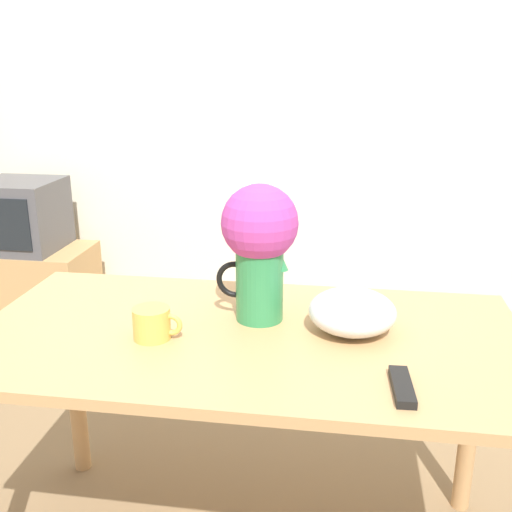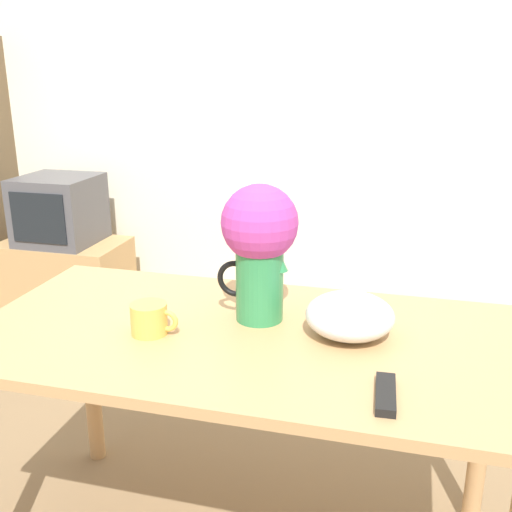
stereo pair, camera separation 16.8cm
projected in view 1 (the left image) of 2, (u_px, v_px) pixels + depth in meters
wall_back at (266, 98)px, 3.19m from camera, size 8.00×0.05×2.60m
table at (247, 366)px, 1.68m from camera, size 1.52×0.79×0.77m
flower_vase at (260, 240)px, 1.67m from camera, size 0.23×0.22×0.40m
coffee_mug at (153, 323)px, 1.60m from camera, size 0.13×0.10×0.09m
white_bowl at (352, 312)px, 1.64m from camera, size 0.24×0.24×0.12m
remote_control at (402, 387)px, 1.35m from camera, size 0.05×0.17×0.02m
tv_stand at (31, 292)px, 3.36m from camera, size 0.69×0.41×0.51m
tv_set at (21, 215)px, 3.22m from camera, size 0.41×0.41×0.37m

